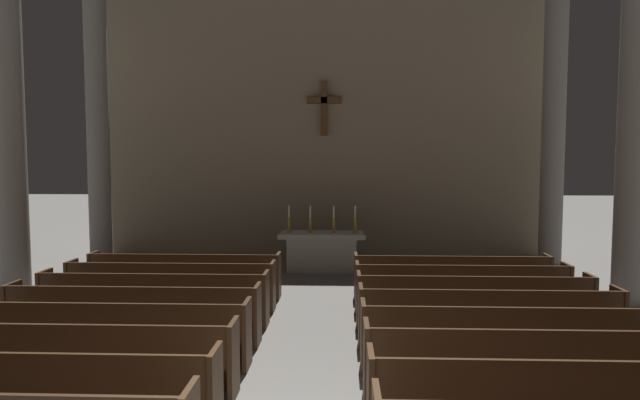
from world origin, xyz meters
The scene contains 24 objects.
pew_left_row_2 centered at (-2.75, 0.92, 0.48)m, with size 3.95×0.50×0.95m.
pew_left_row_3 centered at (-2.75, 1.88, 0.48)m, with size 3.95×0.50×0.95m.
pew_left_row_4 centered at (-2.75, 2.84, 0.48)m, with size 3.95×0.50×0.95m.
pew_left_row_5 centered at (-2.75, 3.80, 0.48)m, with size 3.95×0.50×0.95m.
pew_left_row_6 centered at (-2.75, 4.76, 0.48)m, with size 3.95×0.50×0.95m.
pew_left_row_7 centered at (-2.75, 5.72, 0.48)m, with size 3.95×0.50×0.95m.
pew_left_row_8 centered at (-2.75, 6.68, 0.48)m, with size 3.95×0.50×0.95m.
pew_right_row_2 centered at (2.75, 0.92, 0.48)m, with size 3.95×0.50×0.95m.
pew_right_row_3 centered at (2.75, 1.88, 0.48)m, with size 3.95×0.50×0.95m.
pew_right_row_4 centered at (2.75, 2.84, 0.48)m, with size 3.95×0.50×0.95m.
pew_right_row_5 centered at (2.75, 3.80, 0.48)m, with size 3.95×0.50×0.95m.
pew_right_row_6 centered at (2.75, 4.76, 0.48)m, with size 3.95×0.50×0.95m.
pew_right_row_7 centered at (2.75, 5.72, 0.48)m, with size 3.95×0.50×0.95m.
pew_right_row_8 centered at (2.75, 6.68, 0.48)m, with size 3.95×0.50×0.95m.
column_left_second centered at (-5.81, 5.76, 3.54)m, with size 0.85×0.85×7.24m.
column_right_second centered at (5.81, 5.76, 3.54)m, with size 0.85×0.85×7.24m.
column_left_third centered at (-5.81, 9.60, 3.54)m, with size 0.85×0.85×7.24m.
column_right_third centered at (5.81, 9.60, 3.54)m, with size 0.85×0.85×7.24m.
altar centered at (0.00, 9.54, 0.53)m, with size 2.20×0.90×1.01m.
candlestick_outer_left centered at (-0.85, 9.54, 1.23)m, with size 0.16×0.16×0.68m.
candlestick_inner_left centered at (-0.30, 9.54, 1.23)m, with size 0.16×0.16×0.68m.
candlestick_inner_right centered at (0.30, 9.54, 1.23)m, with size 0.16×0.16×0.68m.
candlestick_outer_right centered at (0.85, 9.54, 1.23)m, with size 0.16×0.16×0.68m.
apse_with_cross centered at (0.00, 11.52, 3.93)m, with size 12.52×0.43×7.86m.
Camera 1 is at (0.50, -4.56, 2.89)m, focal length 31.07 mm.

